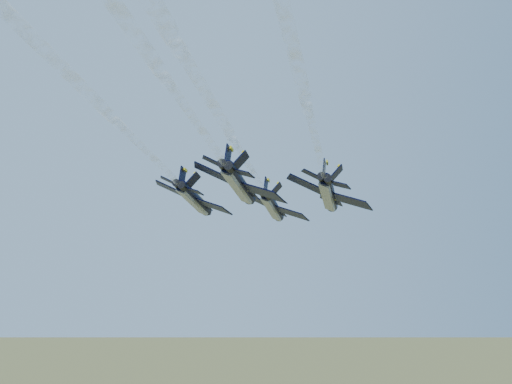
{
  "coord_description": "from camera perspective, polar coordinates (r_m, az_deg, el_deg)",
  "views": [
    {
      "loc": [
        -11.81,
        -89.48,
        85.36
      ],
      "look_at": [
        -0.72,
        -1.7,
        100.29
      ],
      "focal_mm": 40.0,
      "sensor_mm": 36.0,
      "label": 1
    }
  ],
  "objects": [
    {
      "name": "jet_lead",
      "position": [
        98.75,
        1.74,
        -1.48
      ],
      "size": [
        12.14,
        17.8,
        5.96
      ],
      "rotation": [
        0.0,
        0.43,
        -0.35
      ],
      "color": "black"
    },
    {
      "name": "jet_left",
      "position": [
        91.07,
        -6.09,
        -0.75
      ],
      "size": [
        12.14,
        17.8,
        5.96
      ],
      "rotation": [
        0.0,
        0.43,
        -0.35
      ],
      "color": "black"
    },
    {
      "name": "jet_right",
      "position": [
        86.24,
        7.32,
        -0.23
      ],
      "size": [
        12.14,
        17.8,
        5.96
      ],
      "rotation": [
        0.0,
        0.43,
        -0.35
      ],
      "color": "black"
    },
    {
      "name": "jet_slot",
      "position": [
        77.57,
        -1.62,
        0.75
      ],
      "size": [
        12.14,
        17.8,
        5.96
      ],
      "rotation": [
        0.0,
        0.43,
        -0.35
      ],
      "color": "black"
    },
    {
      "name": "smoke_trail_lead",
      "position": [
        52.74,
        -8.65,
        5.85
      ],
      "size": [
        24.6,
        63.23,
        2.27
      ],
      "rotation": [
        0.0,
        0.43,
        -0.35
      ],
      "color": "white"
    },
    {
      "name": "smoke_trail_right",
      "position": [
        39.47,
        0.17,
        11.1
      ],
      "size": [
        24.6,
        63.23,
        2.27
      ],
      "rotation": [
        0.0,
        0.43,
        -0.35
      ],
      "color": "white"
    },
    {
      "name": "smoke_trail_slot",
      "position": [
        34.57,
        -23.04,
        15.0
      ],
      "size": [
        24.6,
        63.23,
        2.27
      ],
      "rotation": [
        0.0,
        0.43,
        -0.35
      ],
      "color": "white"
    }
  ]
}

